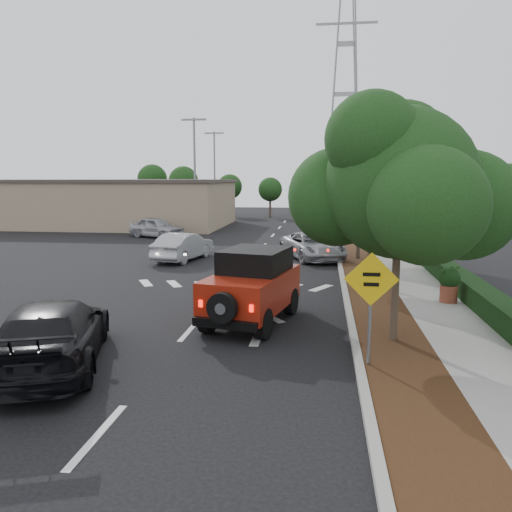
% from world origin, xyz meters
% --- Properties ---
extents(ground, '(120.00, 120.00, 0.00)m').
position_xyz_m(ground, '(0.00, 0.00, 0.00)').
color(ground, black).
rests_on(ground, ground).
extents(curb, '(0.20, 70.00, 0.15)m').
position_xyz_m(curb, '(4.60, 12.00, 0.07)').
color(curb, '#9E9B93').
rests_on(curb, ground).
extents(planting_strip, '(1.80, 70.00, 0.12)m').
position_xyz_m(planting_strip, '(5.60, 12.00, 0.06)').
color(planting_strip, black).
rests_on(planting_strip, ground).
extents(sidewalk, '(2.00, 70.00, 0.12)m').
position_xyz_m(sidewalk, '(7.50, 12.00, 0.06)').
color(sidewalk, gray).
rests_on(sidewalk, ground).
extents(hedge, '(0.80, 70.00, 0.80)m').
position_xyz_m(hedge, '(8.90, 12.00, 0.40)').
color(hedge, black).
rests_on(hedge, ground).
extents(commercial_building, '(22.00, 12.00, 4.00)m').
position_xyz_m(commercial_building, '(-16.00, 30.00, 2.00)').
color(commercial_building, gray).
rests_on(commercial_building, ground).
extents(transmission_tower, '(7.00, 4.00, 28.00)m').
position_xyz_m(transmission_tower, '(6.00, 48.00, 0.00)').
color(transmission_tower, slate).
rests_on(transmission_tower, ground).
extents(street_tree_near, '(3.80, 3.80, 5.92)m').
position_xyz_m(street_tree_near, '(5.60, -0.50, 0.00)').
color(street_tree_near, black).
rests_on(street_tree_near, ground).
extents(street_tree_mid, '(3.20, 3.20, 5.32)m').
position_xyz_m(street_tree_mid, '(5.60, 6.50, 0.00)').
color(street_tree_mid, black).
rests_on(street_tree_mid, ground).
extents(street_tree_far, '(3.40, 3.40, 5.62)m').
position_xyz_m(street_tree_far, '(5.60, 13.00, 0.00)').
color(street_tree_far, black).
rests_on(street_tree_far, ground).
extents(light_pole_a, '(2.00, 0.22, 9.00)m').
position_xyz_m(light_pole_a, '(-6.50, 26.00, 0.00)').
color(light_pole_a, slate).
rests_on(light_pole_a, ground).
extents(light_pole_b, '(2.00, 0.22, 9.00)m').
position_xyz_m(light_pole_b, '(-7.50, 38.00, 0.00)').
color(light_pole_b, slate).
rests_on(light_pole_b, ground).
extents(red_jeep, '(2.70, 4.49, 2.20)m').
position_xyz_m(red_jeep, '(1.70, 1.12, 1.12)').
color(red_jeep, black).
rests_on(red_jeep, ground).
extents(silver_suv_ahead, '(4.09, 5.58, 1.41)m').
position_xyz_m(silver_suv_ahead, '(3.20, 13.21, 0.71)').
color(silver_suv_ahead, '#9C9FA4').
rests_on(silver_suv_ahead, ground).
extents(black_suv_oncoming, '(3.78, 5.74, 1.55)m').
position_xyz_m(black_suv_oncoming, '(-2.40, -3.12, 0.77)').
color(black_suv_oncoming, black).
rests_on(black_suv_oncoming, ground).
extents(silver_sedan_oncoming, '(2.38, 4.64, 1.46)m').
position_xyz_m(silver_sedan_oncoming, '(-3.56, 11.92, 0.73)').
color(silver_sedan_oncoming, '#A0A2A8').
rests_on(silver_sedan_oncoming, ground).
extents(parked_suv, '(4.71, 3.44, 1.49)m').
position_xyz_m(parked_suv, '(-8.25, 21.48, 0.75)').
color(parked_suv, '#A0A1A7').
rests_on(parked_suv, ground).
extents(speed_hump_sign, '(1.20, 0.10, 2.56)m').
position_xyz_m(speed_hump_sign, '(4.80, -2.39, 1.78)').
color(speed_hump_sign, slate).
rests_on(speed_hump_sign, ground).
extents(terracotta_planter, '(0.72, 0.72, 1.26)m').
position_xyz_m(terracotta_planter, '(8.02, 3.85, 0.85)').
color(terracotta_planter, brown).
rests_on(terracotta_planter, ground).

